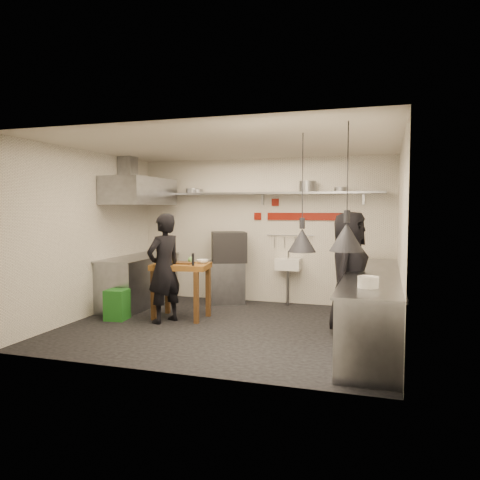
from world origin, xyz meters
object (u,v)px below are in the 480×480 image
(oven_stand, at_px, (227,282))
(chef_left, at_px, (164,268))
(prep_table, at_px, (181,291))
(green_bin, at_px, (117,305))
(chef_right, at_px, (349,273))
(combi_oven, at_px, (229,247))

(oven_stand, distance_m, chef_left, 1.90)
(prep_table, bearing_deg, chef_left, -122.68)
(oven_stand, relative_size, green_bin, 1.60)
(green_bin, xyz_separation_m, chef_right, (3.71, 0.29, 0.65))
(prep_table, bearing_deg, chef_right, -11.02)
(combi_oven, relative_size, green_bin, 1.28)
(green_bin, bearing_deg, chef_left, 5.97)
(prep_table, bearing_deg, combi_oven, 67.96)
(oven_stand, height_order, chef_right, chef_right)
(combi_oven, height_order, green_bin, combi_oven)
(oven_stand, bearing_deg, prep_table, -126.19)
(chef_left, bearing_deg, prep_table, -179.75)
(combi_oven, height_order, chef_right, chef_right)
(chef_right, bearing_deg, combi_oven, 66.56)
(chef_left, height_order, chef_right, chef_right)
(combi_oven, relative_size, chef_right, 0.36)
(combi_oven, xyz_separation_m, prep_table, (-0.35, -1.45, -0.63))
(oven_stand, distance_m, combi_oven, 0.69)
(oven_stand, height_order, prep_table, prep_table)
(combi_oven, bearing_deg, chef_left, -129.79)
(oven_stand, bearing_deg, green_bin, -148.62)
(chef_left, distance_m, chef_right, 2.89)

